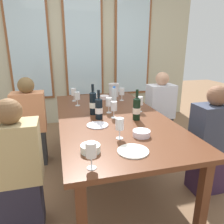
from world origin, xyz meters
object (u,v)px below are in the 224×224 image
tasting_bowl_1 (90,148)px  wine_glass_7 (77,96)px  water_bottle (114,96)px  seated_person_2 (31,124)px  wine_glass_0 (114,107)px  wine_bottle_0 (99,108)px  white_plate_0 (97,125)px  wine_glass_3 (91,150)px  wine_glass_5 (109,103)px  wine_glass_2 (122,92)px  wine_bottle_2 (137,108)px  wine_glass_8 (140,102)px  wine_glass_4 (120,124)px  seated_person_0 (17,172)px  wine_glass_6 (95,98)px  dining_table (111,121)px  wine_bottle_1 (93,103)px  seated_person_3 (160,112)px  seated_person_1 (210,144)px  wine_glass_1 (74,92)px  white_plate_1 (133,151)px  tasting_bowl_0 (141,133)px  tasting_bowl_2 (105,97)px  metal_pitcher (114,90)px

tasting_bowl_1 → wine_glass_7: wine_glass_7 is taller
water_bottle → seated_person_2: bearing=172.2°
water_bottle → wine_glass_0: 0.49m
wine_bottle_0 → wine_glass_7: bearing=105.7°
white_plate_0 → tasting_bowl_1: bearing=-106.6°
wine_glass_3 → wine_glass_5: 1.14m
wine_bottle_0 → wine_glass_2: (0.45, 0.67, 0.00)m
wine_bottle_2 → wine_glass_8: 0.28m
wine_glass_4 → wine_bottle_2: bearing=53.3°
white_plate_0 → wine_glass_7: bearing=97.9°
wine_bottle_2 → wine_glass_2: bearing=83.4°
water_bottle → seated_person_0: (-1.03, -0.93, -0.33)m
wine_glass_6 → wine_glass_8: size_ratio=1.00×
dining_table → wine_glass_2: wine_glass_2 is taller
wine_bottle_0 → wine_bottle_1: (-0.03, 0.16, 0.02)m
wine_glass_5 → white_plate_0: bearing=-119.1°
water_bottle → wine_glass_5: 0.32m
wine_bottle_1 → wine_glass_6: (0.08, 0.28, -0.01)m
wine_bottle_0 → wine_glass_5: 0.23m
dining_table → white_plate_0: bearing=-127.9°
white_plate_0 → seated_person_2: bearing=130.8°
wine_glass_0 → seated_person_3: size_ratio=0.16×
wine_bottle_1 → seated_person_3: (1.07, 0.50, -0.34)m
seated_person_1 → seated_person_3: same height
dining_table → wine_bottle_0: (-0.15, -0.07, 0.18)m
wine_bottle_2 → wine_glass_5: size_ratio=1.79×
wine_glass_6 → wine_glass_1: bearing=121.8°
white_plate_1 → tasting_bowl_0: 0.29m
water_bottle → wine_glass_2: bearing=51.2°
wine_glass_8 → wine_bottle_1: bearing=176.3°
white_plate_1 → seated_person_1: bearing=19.6°
tasting_bowl_2 → wine_glass_3: wine_glass_3 is taller
wine_bottle_0 → seated_person_0: 0.93m
wine_glass_1 → seated_person_2: (-0.56, -0.20, -0.34)m
wine_glass_3 → seated_person_0: 0.75m
seated_person_1 → tasting_bowl_1: bearing=-168.0°
metal_pitcher → wine_glass_1: (-0.60, -0.14, 0.03)m
wine_glass_8 → seated_person_1: 0.84m
wine_glass_2 → seated_person_3: 0.67m
tasting_bowl_2 → water_bottle: bearing=-82.2°
seated_person_1 → seated_person_2: (-1.78, 1.03, 0.00)m
wine_glass_2 → white_plate_0: bearing=-120.5°
tasting_bowl_2 → seated_person_1: (0.80, -1.23, -0.24)m
wine_glass_2 → wine_glass_0: bearing=-113.7°
white_plate_1 → wine_glass_7: (-0.25, 1.32, 0.12)m
wine_bottle_0 → wine_glass_4: wine_bottle_0 is taller
seated_person_3 → water_bottle: bearing=-165.4°
wine_glass_3 → seated_person_3: (1.27, 1.56, -0.34)m
white_plate_0 → metal_pitcher: 1.23m
wine_bottle_0 → wine_glass_7: size_ratio=1.74×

